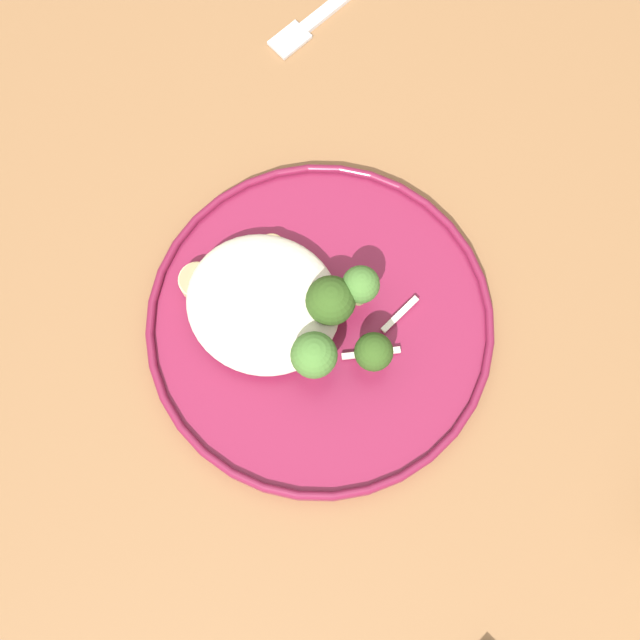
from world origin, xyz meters
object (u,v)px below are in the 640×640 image
Objects in this scene: seared_scallop_front_small at (272,249)px; seared_scallop_rear_pale at (306,294)px; dinner_plate at (320,324)px; broccoli_floret_small_sprig at (361,285)px; broccoli_floret_split_head at (331,301)px; seared_scallop_tilted_round at (265,309)px; broccoli_floret_front_edge at (314,356)px; seared_scallop_right_edge at (336,298)px; seared_scallop_on_noodles at (198,282)px; broccoli_floret_right_tilted at (373,353)px.

seared_scallop_rear_pale is at bearing 155.52° from seared_scallop_front_small.
broccoli_floret_small_sprig is (-0.02, -0.03, 0.04)m from dinner_plate.
dinner_plate is at bearing 75.51° from broccoli_floret_split_head.
broccoli_floret_front_edge is at bearing 161.08° from seared_scallop_tilted_round.
seared_scallop_tilted_round is 0.08m from broccoli_floret_small_sprig.
broccoli_floret_small_sprig is at bearing -123.29° from broccoli_floret_split_head.
seared_scallop_rear_pale reaches higher than dinner_plate.
seared_scallop_right_edge is 0.39× the size of broccoli_floret_front_edge.
seared_scallop_on_noodles is at bearing 6.61° from seared_scallop_tilted_round.
dinner_plate is 8.09× the size of seared_scallop_tilted_round.
dinner_plate is 5.22× the size of broccoli_floret_split_head.
seared_scallop_tilted_round is 1.14× the size of seared_scallop_on_noodles.
seared_scallop_on_noodles is (0.06, 0.01, -0.00)m from seared_scallop_tilted_round.
broccoli_floret_split_head is (-0.00, -0.01, 0.04)m from dinner_plate.
broccoli_floret_right_tilted reaches higher than dinner_plate.
broccoli_floret_right_tilted is (-0.03, 0.04, -0.01)m from broccoli_floret_small_sprig.
broccoli_floret_right_tilted is 0.05m from broccoli_floret_front_edge.
dinner_plate is 4.91× the size of broccoli_floret_front_edge.
broccoli_floret_right_tilted is at bearing -144.66° from broccoli_floret_front_edge.
broccoli_floret_right_tilted is 0.80× the size of broccoli_floret_front_edge.
broccoli_floret_right_tilted is at bearing 129.90° from broccoli_floret_small_sprig.
seared_scallop_front_small is at bearing -65.66° from seared_scallop_tilted_round.
broccoli_floret_front_edge is at bearing 126.34° from seared_scallop_rear_pale.
broccoli_floret_small_sprig is at bearing -92.99° from broccoli_floret_front_edge.
dinner_plate is 0.03m from seared_scallop_rear_pale.
seared_scallop_on_noodles is 0.53× the size of broccoli_floret_front_edge.
seared_scallop_on_noodles is (0.10, 0.02, 0.01)m from dinner_plate.
seared_scallop_rear_pale is at bearing 22.76° from seared_scallop_right_edge.
dinner_plate is 0.03m from seared_scallop_right_edge.
broccoli_floret_split_head reaches higher than seared_scallop_rear_pale.
dinner_plate is 0.08m from seared_scallop_front_small.
broccoli_floret_front_edge is at bearing 87.01° from broccoli_floret_small_sprig.
seared_scallop_right_edge is at bearing -140.59° from seared_scallop_tilted_round.
seared_scallop_right_edge is at bearing -78.02° from broccoli_floret_front_edge.
seared_scallop_right_edge is 0.12m from seared_scallop_on_noodles.
seared_scallop_on_noodles is 0.56× the size of broccoli_floret_split_head.
seared_scallop_front_small is 0.07m from seared_scallop_on_noodles.
broccoli_floret_split_head is (-0.00, 0.01, 0.02)m from seared_scallop_right_edge.
dinner_plate is 0.05m from broccoli_floret_front_edge.
dinner_plate is at bearing 147.57° from seared_scallop_rear_pale.
seared_scallop_rear_pale and seared_scallop_on_noodles have the same top height.
dinner_plate is 5.34× the size of broccoli_floret_small_sprig.
seared_scallop_tilted_round reaches higher than dinner_plate.
broccoli_floret_front_edge reaches higher than broccoli_floret_split_head.
dinner_plate is at bearing 85.02° from seared_scallop_right_edge.
seared_scallop_on_noodles is 0.66× the size of broccoli_floret_right_tilted.
seared_scallop_rear_pale is 0.09m from seared_scallop_on_noodles.
broccoli_floret_front_edge reaches higher than broccoli_floret_right_tilted.
seared_scallop_front_small is (0.07, -0.03, 0.01)m from dinner_plate.
seared_scallop_front_small is 0.48× the size of broccoli_floret_right_tilted.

